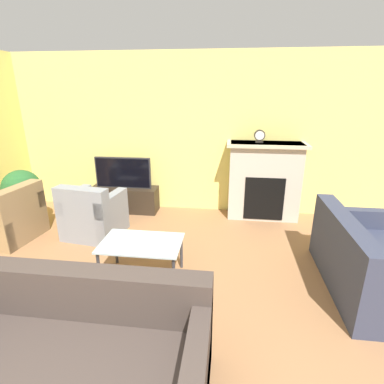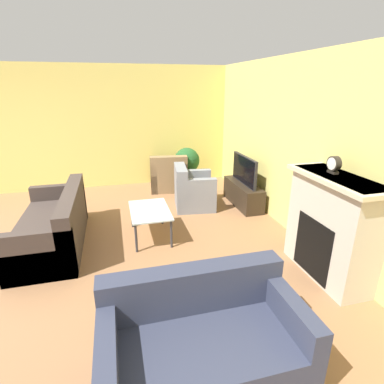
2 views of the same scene
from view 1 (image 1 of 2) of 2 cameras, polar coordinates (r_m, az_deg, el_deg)
name	(u,v)px [view 1 (image 1 of 2)]	position (r m, az deg, el deg)	size (l,w,h in m)	color
wall_back	(184,135)	(5.29, -1.63, 10.83)	(8.92, 0.06, 2.70)	#EADB72
fireplace	(264,179)	(5.15, 13.55, 2.35)	(1.27, 0.50, 1.29)	#BCB2A3
tv_stand	(125,199)	(5.53, -12.61, -1.31)	(1.18, 0.37, 0.45)	#2D2319
tv	(123,173)	(5.38, -13.00, 3.62)	(0.99, 0.06, 0.54)	#232328
couch_sectional	(76,355)	(2.59, -21.26, -26.92)	(1.92, 0.85, 0.82)	#3D332D
couch_loveseat	(366,265)	(3.84, 30.29, -11.89)	(0.87, 1.57, 0.82)	#33384C
armchair_by_window	(8,220)	(5.12, -31.59, -4.49)	(0.86, 0.89, 0.82)	#8C704C
armchair_accent	(93,216)	(4.71, -18.33, -4.43)	(0.85, 0.82, 0.82)	gray
coffee_table	(142,246)	(3.51, -9.59, -10.13)	(0.91, 0.59, 0.46)	#333338
potted_plant	(22,190)	(5.38, -29.64, 0.36)	(0.58, 0.58, 0.92)	beige
mantel_clock	(260,136)	(4.99, 12.74, 10.38)	(0.17, 0.07, 0.20)	#28231E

